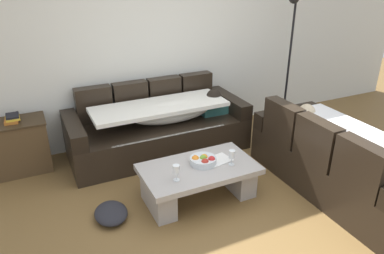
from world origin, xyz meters
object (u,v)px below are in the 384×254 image
(coffee_table, at_px, (199,178))
(fruit_bowl, at_px, (203,160))
(couch_near_window, at_px, (337,160))
(wine_glass_near_right, at_px, (232,155))
(couch_along_wall, at_px, (160,127))
(open_magazine, at_px, (218,160))
(crumpled_garment, at_px, (111,213))
(floor_lamp, at_px, (289,55))
(side_cabinet, at_px, (17,147))
(book_stack_on_cabinet, at_px, (12,118))
(wine_glass_near_left, at_px, (176,170))

(coffee_table, bearing_deg, fruit_bowl, 23.21)
(couch_near_window, bearing_deg, wine_glass_near_right, 72.47)
(coffee_table, xyz_separation_m, fruit_bowl, (0.07, 0.03, 0.18))
(fruit_bowl, bearing_deg, couch_along_wall, 91.89)
(couch_near_window, relative_size, fruit_bowl, 7.16)
(coffee_table, distance_m, open_magazine, 0.28)
(couch_along_wall, height_order, crumpled_garment, couch_along_wall)
(couch_along_wall, distance_m, fruit_bowl, 1.17)
(crumpled_garment, bearing_deg, open_magazine, -1.28)
(floor_lamp, bearing_deg, coffee_table, -150.73)
(side_cabinet, relative_size, book_stack_on_cabinet, 3.39)
(open_magazine, bearing_deg, couch_along_wall, 91.67)
(wine_glass_near_right, distance_m, floor_lamp, 2.13)
(couch_along_wall, bearing_deg, coffee_table, -91.33)
(fruit_bowl, relative_size, floor_lamp, 0.14)
(couch_near_window, bearing_deg, couch_along_wall, 40.66)
(wine_glass_near_left, bearing_deg, open_magazine, 16.40)
(side_cabinet, bearing_deg, crumpled_garment, -60.97)
(side_cabinet, distance_m, floor_lamp, 3.76)
(open_magazine, height_order, side_cabinet, side_cabinet)
(wine_glass_near_left, distance_m, floor_lamp, 2.67)
(open_magazine, xyz_separation_m, floor_lamp, (1.73, 1.08, 0.73))
(couch_along_wall, bearing_deg, floor_lamp, -2.78)
(fruit_bowl, distance_m, side_cabinet, 2.25)
(book_stack_on_cabinet, bearing_deg, couch_near_window, -31.09)
(coffee_table, xyz_separation_m, wine_glass_near_left, (-0.31, -0.14, 0.26))
(couch_near_window, relative_size, wine_glass_near_right, 12.08)
(couch_along_wall, relative_size, crumpled_garment, 5.72)
(couch_near_window, distance_m, open_magazine, 1.31)
(couch_near_window, height_order, floor_lamp, floor_lamp)
(book_stack_on_cabinet, xyz_separation_m, floor_lamp, (3.65, -0.32, 0.44))
(wine_glass_near_right, relative_size, side_cabinet, 0.23)
(wine_glass_near_right, xyz_separation_m, side_cabinet, (-2.02, 1.53, -0.17))
(couch_along_wall, distance_m, open_magazine, 1.19)
(open_magazine, bearing_deg, side_cabinet, 135.62)
(couch_along_wall, xyz_separation_m, wine_glass_near_left, (-0.34, -1.33, 0.16))
(fruit_bowl, relative_size, crumpled_garment, 0.70)
(fruit_bowl, height_order, wine_glass_near_left, wine_glass_near_left)
(fruit_bowl, xyz_separation_m, wine_glass_near_right, (0.26, -0.14, 0.07))
(fruit_bowl, height_order, wine_glass_near_right, wine_glass_near_right)
(couch_near_window, distance_m, crumpled_garment, 2.46)
(coffee_table, xyz_separation_m, floor_lamp, (1.96, 1.10, 0.88))
(floor_lamp, bearing_deg, fruit_bowl, -150.53)
(coffee_table, xyz_separation_m, book_stack_on_cabinet, (-1.68, 1.43, 0.44))
(coffee_table, distance_m, floor_lamp, 2.42)
(book_stack_on_cabinet, distance_m, floor_lamp, 3.69)
(floor_lamp, height_order, crumpled_garment, floor_lamp)
(crumpled_garment, bearing_deg, couch_near_window, -12.23)
(couch_along_wall, distance_m, side_cabinet, 1.74)
(couch_along_wall, xyz_separation_m, floor_lamp, (1.94, -0.09, 0.78))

